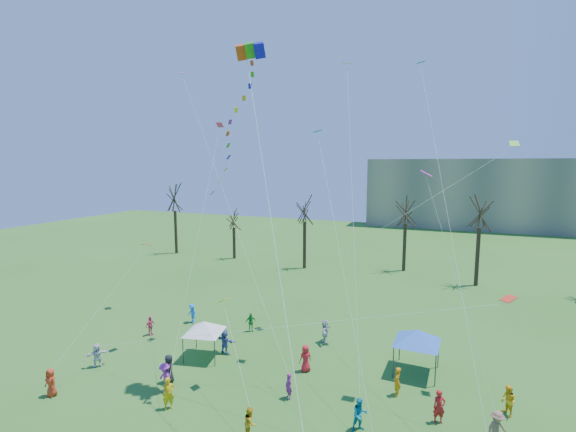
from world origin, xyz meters
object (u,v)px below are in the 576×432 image
at_px(distant_building, 513,194).
at_px(big_box_kite, 238,131).
at_px(canopy_tent_blue, 417,336).
at_px(canopy_tent_white, 204,327).

bearing_deg(distant_building, big_box_kite, -107.58).
bearing_deg(canopy_tent_blue, distant_building, 78.44).
relative_size(big_box_kite, canopy_tent_white, 6.09).
relative_size(big_box_kite, canopy_tent_blue, 5.35).
relative_size(canopy_tent_white, canopy_tent_blue, 0.88).
height_order(distant_building, canopy_tent_blue, distant_building).
xyz_separation_m(distant_building, canopy_tent_white, (-28.83, -74.21, -5.23)).
bearing_deg(distant_building, canopy_tent_blue, -101.56).
distance_m(canopy_tent_white, canopy_tent_blue, 14.74).
relative_size(distant_building, canopy_tent_blue, 15.06).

